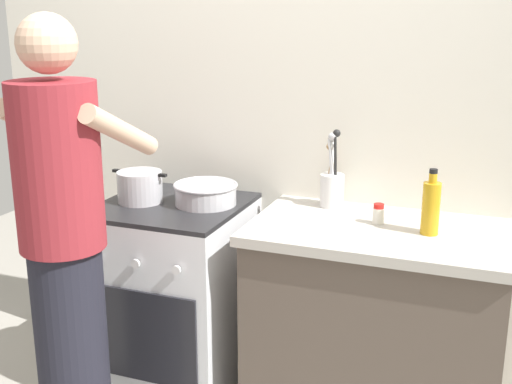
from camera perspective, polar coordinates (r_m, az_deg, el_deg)
back_wall at (r=2.88m, az=5.54°, el=6.42°), size 3.20×0.10×2.50m
countertop at (r=2.73m, az=10.30°, el=-12.01°), size 1.00×0.60×0.90m
stove_range at (r=3.00m, az=-7.05°, el=-9.29°), size 0.60×0.62×0.90m
pot at (r=2.87m, az=-10.05°, el=0.46°), size 0.26×0.19×0.13m
mixing_bowl at (r=2.81m, az=-4.40°, el=-0.07°), size 0.28×0.28×0.09m
utensil_crock at (r=2.77m, az=6.61°, el=0.81°), size 0.10×0.10×0.33m
spice_bottle at (r=2.59m, az=10.59°, el=-1.90°), size 0.04×0.04×0.08m
oil_bottle at (r=2.50m, az=14.95°, el=-1.26°), size 0.07×0.07×0.25m
person at (r=2.43m, az=-16.21°, el=-5.43°), size 0.41×0.50×1.70m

